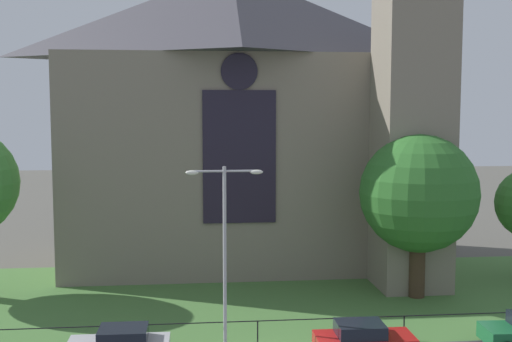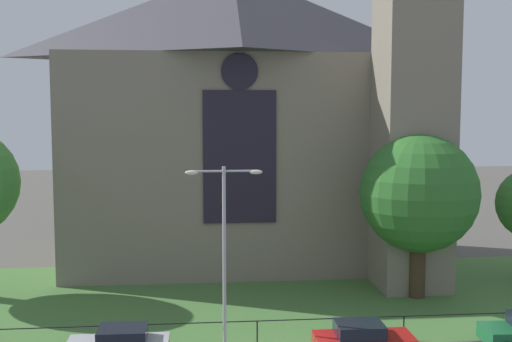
{
  "view_description": "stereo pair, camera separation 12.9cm",
  "coord_description": "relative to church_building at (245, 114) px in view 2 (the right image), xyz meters",
  "views": [
    {
      "loc": [
        -3.73,
        -25.06,
        10.48
      ],
      "look_at": [
        -0.33,
        8.0,
        7.33
      ],
      "focal_mm": 44.7,
      "sensor_mm": 36.0,
      "label": 1
    },
    {
      "loc": [
        -3.6,
        -25.07,
        10.48
      ],
      "look_at": [
        -0.33,
        8.0,
        7.33
      ],
      "focal_mm": 44.7,
      "sensor_mm": 36.0,
      "label": 2
    }
  ],
  "objects": [
    {
      "name": "streetlamp_near",
      "position": [
        -2.24,
        -16.01,
        -5.13
      ],
      "size": [
        3.37,
        0.26,
        8.07
      ],
      "color": "#B2B2B7",
      "rests_on": "ground"
    },
    {
      "name": "parked_car_red",
      "position": [
        3.56,
        -17.79,
        -9.53
      ],
      "size": [
        4.22,
        2.06,
        1.51
      ],
      "rotation": [
        0.0,
        0.0,
        -0.01
      ],
      "color": "#B21919",
      "rests_on": "ground"
    },
    {
      "name": "iron_railing",
      "position": [
        -0.77,
        -15.91,
        -9.31
      ],
      "size": [
        27.11,
        0.07,
        1.13
      ],
      "color": "black",
      "rests_on": "ground"
    },
    {
      "name": "grass_verge",
      "position": [
        0.04,
        -10.41,
        -10.27
      ],
      "size": [
        120.0,
        20.0,
        0.01
      ],
      "primitive_type": "cube",
      "color": "#477538",
      "rests_on": "ground"
    },
    {
      "name": "ground",
      "position": [
        0.04,
        -8.41,
        -10.27
      ],
      "size": [
        160.0,
        160.0,
        0.0
      ],
      "primitive_type": "plane",
      "color": "#56544C"
    },
    {
      "name": "tree_right_near",
      "position": [
        8.94,
        -9.45,
        -4.41
      ],
      "size": [
        6.59,
        6.59,
        9.2
      ],
      "color": "#423021",
      "rests_on": "ground"
    },
    {
      "name": "church_building",
      "position": [
        0.0,
        0.0,
        0.0
      ],
      "size": [
        23.2,
        16.2,
        26.0
      ],
      "color": "gray",
      "rests_on": "ground"
    }
  ]
}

